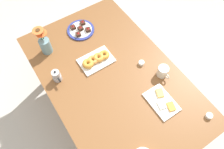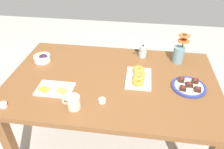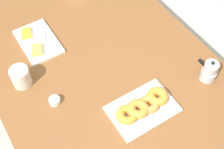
{
  "view_description": "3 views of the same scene",
  "coord_description": "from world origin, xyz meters",
  "views": [
    {
      "loc": [
        0.73,
        -0.48,
        2.26
      ],
      "look_at": [
        0.0,
        0.0,
        0.78
      ],
      "focal_mm": 35.0,
      "sensor_mm": 36.0,
      "label": 1
    },
    {
      "loc": [
        -0.19,
        1.34,
        1.74
      ],
      "look_at": [
        0.0,
        0.0,
        0.78
      ],
      "focal_mm": 35.0,
      "sensor_mm": 36.0,
      "label": 2
    },
    {
      "loc": [
        -0.69,
        0.43,
        1.89
      ],
      "look_at": [
        0.0,
        0.0,
        0.78
      ],
      "focal_mm": 50.0,
      "sensor_mm": 36.0,
      "label": 3
    }
  ],
  "objects": [
    {
      "name": "ground_plane",
      "position": [
        0.0,
        0.0,
        0.0
      ],
      "size": [
        6.0,
        6.0,
        0.0
      ],
      "primitive_type": "plane",
      "color": "#B7B2A8"
    },
    {
      "name": "dining_table",
      "position": [
        0.0,
        0.0,
        0.65
      ],
      "size": [
        1.6,
        1.0,
        0.74
      ],
      "color": "brown",
      "rests_on": "ground_plane"
    },
    {
      "name": "coffee_mug",
      "position": [
        0.2,
        0.35,
        0.79
      ],
      "size": [
        0.12,
        0.08,
        0.09
      ],
      "color": "silver",
      "rests_on": "dining_table"
    },
    {
      "name": "grape_bowl",
      "position": [
        0.63,
        -0.18,
        0.77
      ],
      "size": [
        0.14,
        0.14,
        0.07
      ],
      "color": "white",
      "rests_on": "dining_table"
    },
    {
      "name": "cheese_platter",
      "position": [
        0.39,
        0.19,
        0.75
      ],
      "size": [
        0.26,
        0.17,
        0.03
      ],
      "color": "white",
      "rests_on": "dining_table"
    },
    {
      "name": "croissant_platter",
      "position": [
        -0.2,
        -0.03,
        0.76
      ],
      "size": [
        0.19,
        0.28,
        0.05
      ],
      "color": "white",
      "rests_on": "dining_table"
    },
    {
      "name": "jam_cup_honey",
      "position": [
        0.03,
        0.27,
        0.76
      ],
      "size": [
        0.05,
        0.05,
        0.03
      ],
      "color": "white",
      "rests_on": "dining_table"
    },
    {
      "name": "jam_cup_berry",
      "position": [
        0.66,
        0.4,
        0.76
      ],
      "size": [
        0.05,
        0.05,
        0.03
      ],
      "color": "white",
      "rests_on": "dining_table"
    },
    {
      "name": "dessert_plate",
      "position": [
        -0.57,
        0.03,
        0.75
      ],
      "size": [
        0.25,
        0.25,
        0.05
      ],
      "color": "navy",
      "rests_on": "dining_table"
    },
    {
      "name": "flower_vase",
      "position": [
        -0.52,
        -0.32,
        0.83
      ],
      "size": [
        0.11,
        0.11,
        0.25
      ],
      "color": "#6B939E",
      "rests_on": "dining_table"
    },
    {
      "name": "moka_pot",
      "position": [
        -0.22,
        -0.37,
        0.79
      ],
      "size": [
        0.11,
        0.07,
        0.12
      ],
      "color": "#B7B7BC",
      "rests_on": "dining_table"
    }
  ]
}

